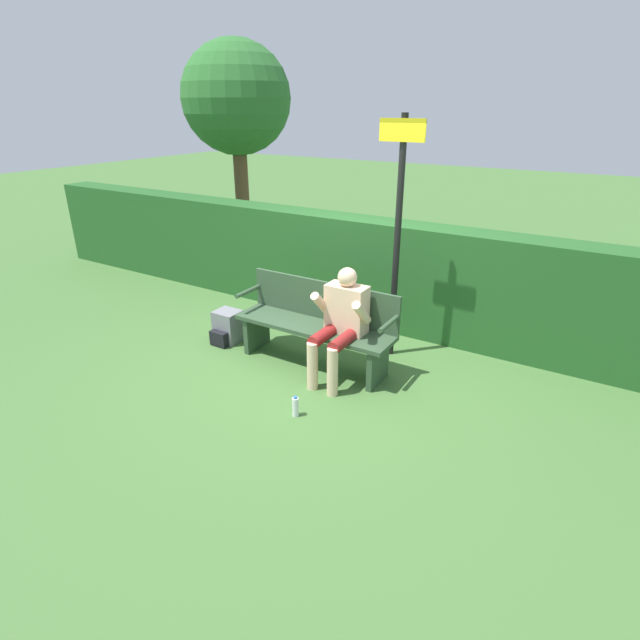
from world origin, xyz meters
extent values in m
plane|color=#426B33|center=(0.00, 0.00, 0.00)|extent=(40.00, 40.00, 0.00)
cube|color=#235623|center=(0.00, 1.44, 0.68)|extent=(12.00, 0.46, 1.35)
cube|color=#334C33|center=(0.00, 0.00, 0.45)|extent=(1.81, 0.46, 0.05)
cube|color=#334C33|center=(0.00, 0.21, 0.69)|extent=(1.81, 0.04, 0.43)
cube|color=#334C33|center=(-0.78, 0.00, 0.22)|extent=(0.06, 0.42, 0.43)
cube|color=#334C33|center=(0.78, 0.00, 0.22)|extent=(0.06, 0.42, 0.43)
cylinder|color=#334C33|center=(-0.88, 0.00, 0.70)|extent=(0.05, 0.42, 0.05)
cylinder|color=#334C33|center=(0.88, 0.00, 0.70)|extent=(0.05, 0.42, 0.05)
cube|color=beige|center=(0.38, 0.05, 0.73)|extent=(0.42, 0.22, 0.51)
sphere|color=beige|center=(0.38, 0.05, 1.07)|extent=(0.20, 0.20, 0.20)
cylinder|color=maroon|center=(0.27, -0.19, 0.51)|extent=(0.13, 0.48, 0.13)
cylinder|color=maroon|center=(0.50, -0.19, 0.51)|extent=(0.13, 0.48, 0.13)
cylinder|color=beige|center=(0.27, -0.43, 0.25)|extent=(0.11, 0.11, 0.51)
cylinder|color=beige|center=(0.50, -0.43, 0.25)|extent=(0.11, 0.11, 0.51)
cylinder|color=beige|center=(0.15, -0.08, 0.78)|extent=(0.09, 0.31, 0.31)
cylinder|color=beige|center=(0.62, -0.08, 0.78)|extent=(0.09, 0.31, 0.31)
cube|color=slate|center=(-1.20, -0.03, 0.19)|extent=(0.30, 0.26, 0.39)
cube|color=black|center=(-1.20, -0.20, 0.10)|extent=(0.22, 0.09, 0.17)
cylinder|color=white|center=(0.39, -0.93, 0.09)|extent=(0.06, 0.06, 0.19)
cylinder|color=#2D66B2|center=(0.39, -0.93, 0.20)|extent=(0.03, 0.03, 0.02)
cylinder|color=black|center=(0.62, 0.70, 1.30)|extent=(0.07, 0.07, 2.59)
cube|color=yellow|center=(0.62, 0.65, 2.43)|extent=(0.47, 0.02, 0.21)
cylinder|color=brown|center=(-3.74, 3.38, 1.09)|extent=(0.26, 0.26, 2.18)
sphere|color=#2D6B2D|center=(-3.74, 3.38, 2.76)|extent=(1.95, 1.95, 1.95)
camera|label=1|loc=(2.63, -4.14, 2.66)|focal=28.00mm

